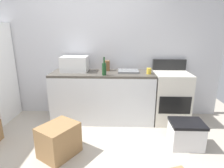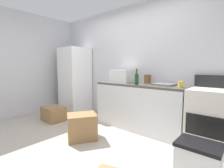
{
  "view_description": "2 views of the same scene",
  "coord_description": "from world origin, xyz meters",
  "views": [
    {
      "loc": [
        0.59,
        -1.99,
        1.6
      ],
      "look_at": [
        0.49,
        0.59,
        0.86
      ],
      "focal_mm": 29.75,
      "sensor_mm": 36.0,
      "label": 1
    },
    {
      "loc": [
        1.95,
        -1.56,
        1.22
      ],
      "look_at": [
        0.08,
        0.6,
        0.93
      ],
      "focal_mm": 25.96,
      "sensor_mm": 36.0,
      "label": 2
    }
  ],
  "objects": [
    {
      "name": "coffee_mug",
      "position": [
        1.1,
        1.11,
        0.95
      ],
      "size": [
        0.08,
        0.08,
        0.1
      ],
      "primitive_type": "cylinder",
      "color": "gold",
      "rests_on": "kitchen_counter"
    },
    {
      "name": "knife_block",
      "position": [
        0.37,
        1.36,
        0.99
      ],
      "size": [
        0.1,
        0.1,
        0.18
      ],
      "primitive_type": "cube",
      "color": "brown",
      "rests_on": "kitchen_counter"
    },
    {
      "name": "sink_basin",
      "position": [
        0.76,
        1.26,
        0.92
      ],
      "size": [
        0.36,
        0.32,
        0.03
      ],
      "primitive_type": "cube",
      "color": "slate",
      "rests_on": "kitchen_counter"
    },
    {
      "name": "wine_bottle",
      "position": [
        0.35,
        0.98,
        1.01
      ],
      "size": [
        0.07,
        0.07,
        0.3
      ],
      "color": "#193F1E",
      "rests_on": "kitchen_counter"
    },
    {
      "name": "cardboard_box_small",
      "position": [
        -0.19,
        0.13,
        0.22
      ],
      "size": [
        0.58,
        0.6,
        0.43
      ],
      "primitive_type": "cube",
      "rotation": [
        0.0,
        0.0,
        -0.56
      ],
      "color": "olive",
      "rests_on": "ground_plane"
    },
    {
      "name": "wall_left",
      "position": [
        -2.45,
        0.0,
        1.3
      ],
      "size": [
        0.1,
        3.2,
        2.6
      ],
      "primitive_type": "cube",
      "color": "silver",
      "rests_on": "ground_plane"
    },
    {
      "name": "microwave",
      "position": [
        -0.2,
        1.26,
        1.04
      ],
      "size": [
        0.46,
        0.34,
        0.27
      ],
      "primitive_type": "cube",
      "color": "white",
      "rests_on": "kitchen_counter"
    },
    {
      "name": "cardboard_box_large",
      "position": [
        -1.45,
        0.31,
        0.16
      ],
      "size": [
        0.53,
        0.4,
        0.32
      ],
      "primitive_type": "cube",
      "rotation": [
        0.0,
        0.0,
        -0.03
      ],
      "color": "olive",
      "rests_on": "ground_plane"
    },
    {
      "name": "stove_oven",
      "position": [
        1.52,
        1.21,
        0.47
      ],
      "size": [
        0.6,
        0.61,
        1.1
      ],
      "color": "silver",
      "rests_on": "ground_plane"
    },
    {
      "name": "ground_plane",
      "position": [
        0.0,
        0.0,
        0.0
      ],
      "size": [
        6.0,
        6.0,
        0.0
      ],
      "primitive_type": "plane",
      "color": "#B2A899"
    },
    {
      "name": "storage_bin",
      "position": [
        1.55,
        0.39,
        0.19
      ],
      "size": [
        0.46,
        0.36,
        0.38
      ],
      "color": "silver",
      "rests_on": "ground_plane"
    },
    {
      "name": "kitchen_counter",
      "position": [
        0.3,
        1.2,
        0.45
      ],
      "size": [
        1.8,
        0.6,
        0.9
      ],
      "color": "silver",
      "rests_on": "ground_plane"
    },
    {
      "name": "refrigerator",
      "position": [
        -1.75,
        1.15,
        0.87
      ],
      "size": [
        0.68,
        0.66,
        1.74
      ],
      "primitive_type": "cube",
      "color": "white",
      "rests_on": "ground_plane"
    },
    {
      "name": "wall_back",
      "position": [
        0.0,
        1.55,
        1.3
      ],
      "size": [
        5.0,
        0.1,
        2.6
      ],
      "primitive_type": "cube",
      "color": "silver",
      "rests_on": "ground_plane"
    }
  ]
}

